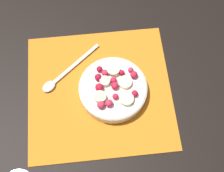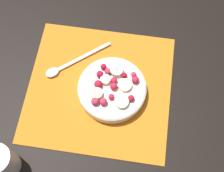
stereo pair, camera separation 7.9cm
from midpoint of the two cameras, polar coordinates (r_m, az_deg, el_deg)
name	(u,v)px [view 1 (the left image)]	position (r m, az deg, el deg)	size (l,w,h in m)	color
ground_plane	(99,91)	(0.84, -5.16, -1.28)	(3.00, 3.00, 0.00)	black
placemat	(99,91)	(0.84, -5.18, -1.21)	(0.38, 0.36, 0.01)	orange
fruit_bowl	(112,89)	(0.81, -2.78, -0.83)	(0.18, 0.18, 0.05)	silver
spoon	(60,77)	(0.86, -12.17, 1.37)	(0.17, 0.14, 0.01)	silver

